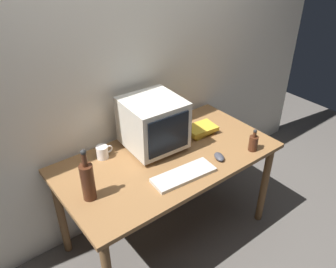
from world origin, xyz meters
TOP-DOWN VIEW (x-y plane):
  - ground_plane at (0.00, 0.00)m, footprint 6.00×6.00m
  - back_wall at (0.00, 0.46)m, footprint 4.00×0.08m
  - desk at (0.00, 0.00)m, footprint 1.52×0.80m
  - crt_monitor at (-0.01, 0.15)m, footprint 0.40×0.41m
  - keyboard at (-0.06, -0.23)m, footprint 0.43×0.19m
  - computer_mouse at (0.25, -0.24)m, footprint 0.09×0.11m
  - bottle_tall at (-0.61, -0.05)m, footprint 0.08×0.08m
  - bottle_short at (0.52, -0.31)m, footprint 0.06×0.06m
  - book_stack at (0.37, 0.08)m, footprint 0.24×0.18m
  - mug at (-0.36, 0.26)m, footprint 0.12×0.08m

SIDE VIEW (x-z plane):
  - ground_plane at x=0.00m, z-range 0.00..0.00m
  - desk at x=0.00m, z-range 0.29..1.05m
  - keyboard at x=-0.06m, z-range 0.76..0.78m
  - computer_mouse at x=0.25m, z-range 0.76..0.80m
  - book_stack at x=0.37m, z-range 0.76..0.82m
  - mug at x=-0.36m, z-range 0.76..0.85m
  - bottle_short at x=0.52m, z-range 0.74..0.91m
  - bottle_tall at x=-0.61m, z-range 0.72..1.06m
  - crt_monitor at x=-0.01m, z-range 0.77..1.14m
  - back_wall at x=0.00m, z-range 0.00..2.50m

